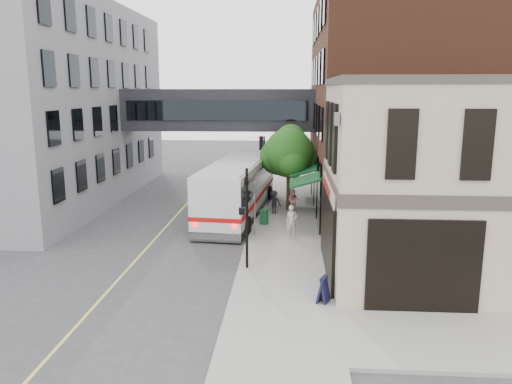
# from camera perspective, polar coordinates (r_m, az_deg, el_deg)

# --- Properties ---
(ground) EXTENTS (120.00, 120.00, 0.00)m
(ground) POSITION_cam_1_polar(r_m,az_deg,el_deg) (20.82, -2.62, -10.87)
(ground) COLOR #38383A
(ground) RESTS_ON ground
(sidewalk_main) EXTENTS (4.00, 60.00, 0.15)m
(sidewalk_main) POSITION_cam_1_polar(r_m,az_deg,el_deg) (34.04, 3.36, -1.79)
(sidewalk_main) COLOR gray
(sidewalk_main) RESTS_ON ground
(corner_building) EXTENTS (10.19, 8.12, 8.45)m
(corner_building) POSITION_cam_1_polar(r_m,az_deg,el_deg) (22.48, 21.27, 1.23)
(corner_building) COLOR tan
(corner_building) RESTS_ON ground
(brick_building) EXTENTS (13.76, 18.00, 14.00)m
(brick_building) POSITION_cam_1_polar(r_m,az_deg,el_deg) (34.99, 16.88, 9.54)
(brick_building) COLOR #4D2718
(brick_building) RESTS_ON ground
(opposite_building) EXTENTS (14.00, 24.00, 14.00)m
(opposite_building) POSITION_cam_1_polar(r_m,az_deg,el_deg) (40.03, -25.21, 9.17)
(opposite_building) COLOR slate
(opposite_building) RESTS_ON ground
(skyway_bridge) EXTENTS (14.00, 3.18, 3.00)m
(skyway_bridge) POSITION_cam_1_polar(r_m,az_deg,el_deg) (37.50, -4.23, 9.36)
(skyway_bridge) COLOR black
(skyway_bridge) RESTS_ON ground
(traffic_signal_near) EXTENTS (0.44, 0.22, 4.60)m
(traffic_signal_near) POSITION_cam_1_polar(r_m,az_deg,el_deg) (21.77, -1.14, -1.60)
(traffic_signal_near) COLOR black
(traffic_signal_near) RESTS_ON sidewalk_main
(traffic_signal_far) EXTENTS (0.53, 0.28, 4.50)m
(traffic_signal_far) POSITION_cam_1_polar(r_m,az_deg,el_deg) (36.46, 0.72, 4.34)
(traffic_signal_far) COLOR black
(traffic_signal_far) RESTS_ON sidewalk_main
(street_sign_pole) EXTENTS (0.08, 0.75, 3.00)m
(street_sign_pole) POSITION_cam_1_polar(r_m,az_deg,el_deg) (26.86, -0.16, -1.35)
(street_sign_pole) COLOR gray
(street_sign_pole) RESTS_ON sidewalk_main
(street_tree) EXTENTS (3.80, 3.20, 5.60)m
(street_tree) POSITION_cam_1_polar(r_m,az_deg,el_deg) (32.58, 3.77, 4.46)
(street_tree) COLOR #382619
(street_tree) RESTS_ON sidewalk_main
(lane_marking) EXTENTS (0.12, 40.00, 0.01)m
(lane_marking) POSITION_cam_1_polar(r_m,az_deg,el_deg) (31.03, -9.77, -3.40)
(lane_marking) COLOR #D8CC4C
(lane_marking) RESTS_ON ground
(bus) EXTENTS (4.11, 13.14, 3.48)m
(bus) POSITION_cam_1_polar(r_m,az_deg,el_deg) (32.03, -2.02, 0.80)
(bus) COLOR silver
(bus) RESTS_ON ground
(pedestrian_a) EXTENTS (0.71, 0.56, 1.70)m
(pedestrian_a) POSITION_cam_1_polar(r_m,az_deg,el_deg) (27.05, 4.10, -3.31)
(pedestrian_a) COLOR beige
(pedestrian_a) RESTS_ON sidewalk_main
(pedestrian_b) EXTENTS (0.81, 0.66, 1.54)m
(pedestrian_b) POSITION_cam_1_polar(r_m,az_deg,el_deg) (32.26, 4.29, -1.02)
(pedestrian_b) COLOR pink
(pedestrian_b) RESTS_ON sidewalk_main
(pedestrian_c) EXTENTS (1.11, 0.86, 1.51)m
(pedestrian_c) POSITION_cam_1_polar(r_m,az_deg,el_deg) (31.92, 2.07, -1.15)
(pedestrian_c) COLOR black
(pedestrian_c) RESTS_ON sidewalk_main
(newspaper_box) EXTENTS (0.51, 0.47, 0.87)m
(newspaper_box) POSITION_cam_1_polar(r_m,az_deg,el_deg) (29.45, 0.92, -2.88)
(newspaper_box) COLOR #135327
(newspaper_box) RESTS_ON sidewalk_main
(sandwich_board) EXTENTS (0.55, 0.66, 1.00)m
(sandwich_board) POSITION_cam_1_polar(r_m,az_deg,el_deg) (19.12, 7.72, -10.97)
(sandwich_board) COLOR black
(sandwich_board) RESTS_ON sidewalk_main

